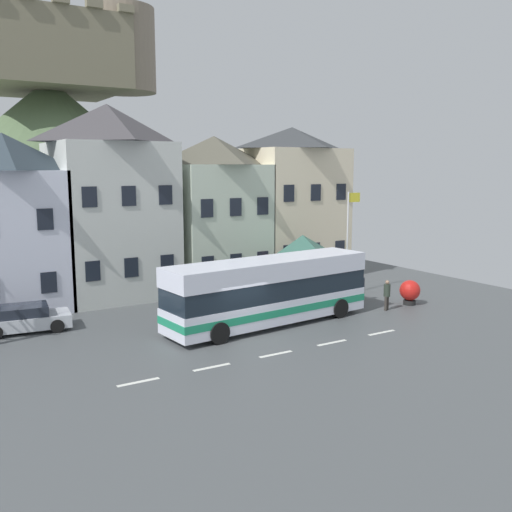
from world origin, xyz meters
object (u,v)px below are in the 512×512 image
(pedestrian_01, at_px, (362,286))
(harbour_buoy, at_px, (410,291))
(hilltop_castle, at_px, (53,159))
(bus_shelter, at_px, (303,246))
(parked_car_01, at_px, (313,279))
(pedestrian_00, at_px, (387,293))
(townhouse_04, at_px, (291,203))
(flagpole, at_px, (349,235))
(townhouse_01, at_px, (7,222))
(parked_car_00, at_px, (24,319))
(townhouse_03, at_px, (215,212))
(public_bench, at_px, (308,281))
(townhouse_02, at_px, (110,201))
(transit_bus, at_px, (269,292))

(pedestrian_01, relative_size, harbour_buoy, 1.16)
(hilltop_castle, bearing_deg, bus_shelter, -75.27)
(parked_car_01, relative_size, pedestrian_00, 2.64)
(townhouse_04, height_order, flagpole, townhouse_04)
(flagpole, bearing_deg, townhouse_01, 158.54)
(pedestrian_00, relative_size, harbour_buoy, 1.18)
(parked_car_01, height_order, flagpole, flagpole)
(bus_shelter, bearing_deg, parked_car_01, 36.22)
(townhouse_01, xyz_separation_m, pedestrian_00, (17.39, -11.21, -3.84))
(parked_car_00, bearing_deg, flagpole, 0.94)
(townhouse_03, height_order, public_bench, townhouse_03)
(parked_car_00, distance_m, pedestrian_00, 18.63)
(townhouse_01, distance_m, townhouse_02, 5.95)
(harbour_buoy, bearing_deg, pedestrian_01, 131.29)
(bus_shelter, relative_size, public_bench, 2.30)
(townhouse_02, relative_size, pedestrian_01, 7.00)
(pedestrian_01, bearing_deg, hilltop_castle, 107.05)
(townhouse_02, height_order, transit_bus, townhouse_02)
(hilltop_castle, bearing_deg, transit_bus, -85.42)
(townhouse_03, bearing_deg, transit_bus, -102.46)
(townhouse_02, height_order, townhouse_03, townhouse_02)
(bus_shelter, relative_size, flagpole, 0.60)
(townhouse_01, height_order, harbour_buoy, townhouse_01)
(transit_bus, distance_m, flagpole, 8.58)
(townhouse_01, xyz_separation_m, hilltop_castle, (7.65, 23.62, 3.76))
(townhouse_04, height_order, parked_car_01, townhouse_04)
(townhouse_04, bearing_deg, public_bench, -110.79)
(transit_bus, xyz_separation_m, parked_car_00, (-10.60, 5.07, -1.04))
(hilltop_castle, height_order, public_bench, hilltop_castle)
(hilltop_castle, bearing_deg, parked_car_00, -105.32)
(public_bench, bearing_deg, townhouse_01, 165.96)
(pedestrian_01, height_order, flagpole, flagpole)
(hilltop_castle, height_order, pedestrian_01, hilltop_castle)
(townhouse_04, distance_m, bus_shelter, 7.09)
(townhouse_01, relative_size, townhouse_03, 0.98)
(townhouse_03, bearing_deg, harbour_buoy, -57.72)
(townhouse_03, height_order, townhouse_04, townhouse_04)
(townhouse_01, distance_m, transit_bus, 14.91)
(townhouse_03, relative_size, parked_car_00, 2.30)
(parked_car_00, relative_size, pedestrian_01, 2.59)
(townhouse_04, bearing_deg, pedestrian_01, -97.16)
(flagpole, bearing_deg, parked_car_01, 109.39)
(parked_car_00, bearing_deg, townhouse_02, 49.73)
(bus_shelter, distance_m, parked_car_01, 3.28)
(hilltop_castle, relative_size, pedestrian_00, 22.43)
(pedestrian_00, bearing_deg, townhouse_03, 113.44)
(parked_car_01, xyz_separation_m, pedestrian_00, (0.14, -6.49, 0.30))
(parked_car_00, bearing_deg, bus_shelter, 3.85)
(pedestrian_00, distance_m, flagpole, 4.98)
(transit_bus, xyz_separation_m, bus_shelter, (5.08, 4.22, 1.39))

